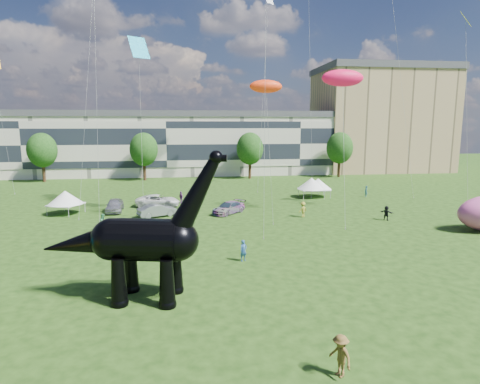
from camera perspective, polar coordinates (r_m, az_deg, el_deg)
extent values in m
plane|color=#16330C|center=(25.94, 1.42, -13.96)|extent=(220.00, 220.00, 0.00)
cube|color=beige|center=(85.73, -10.21, 6.50)|extent=(78.00, 11.00, 12.00)
cube|color=tan|center=(98.67, 19.28, 9.41)|extent=(28.00, 18.00, 22.00)
cylinder|color=#382314|center=(81.41, -26.11, 2.41)|extent=(0.56, 0.56, 3.20)
ellipsoid|color=#14380F|center=(81.03, -26.36, 5.72)|extent=(5.20, 5.20, 6.24)
cylinder|color=#382314|center=(77.46, -13.41, 2.81)|extent=(0.56, 0.56, 3.20)
ellipsoid|color=#14380F|center=(77.07, -13.54, 6.30)|extent=(5.20, 5.20, 6.24)
cylinder|color=#382314|center=(77.88, 1.40, 3.11)|extent=(0.56, 0.56, 3.20)
ellipsoid|color=#14380F|center=(77.49, 1.42, 6.58)|extent=(5.20, 5.20, 6.24)
cylinder|color=#382314|center=(82.50, 13.88, 3.19)|extent=(0.56, 0.56, 3.20)
ellipsoid|color=#14380F|center=(82.13, 14.01, 6.47)|extent=(5.20, 5.20, 6.24)
cone|color=black|center=(24.60, -16.87, -12.18)|extent=(1.14, 1.14, 2.82)
sphere|color=black|center=(25.08, -16.73, -14.82)|extent=(1.03, 1.03, 1.03)
cone|color=black|center=(26.41, -15.28, -10.58)|extent=(1.14, 1.14, 2.82)
sphere|color=black|center=(26.85, -15.16, -13.07)|extent=(1.03, 1.03, 1.03)
cone|color=black|center=(23.78, -10.35, -12.68)|extent=(1.14, 1.14, 2.82)
sphere|color=black|center=(24.28, -10.26, -15.39)|extent=(1.03, 1.03, 1.03)
cone|color=black|center=(25.65, -9.21, -10.97)|extent=(1.14, 1.14, 2.82)
sphere|color=black|center=(26.11, -9.14, -13.52)|extent=(1.03, 1.03, 1.03)
cylinder|color=black|center=(24.38, -13.36, -6.62)|extent=(4.36, 3.24, 2.54)
sphere|color=black|center=(25.03, -17.71, -6.40)|extent=(2.54, 2.54, 2.54)
sphere|color=black|center=(23.88, -8.81, -6.82)|extent=(2.44, 2.44, 2.44)
cone|color=black|center=(23.04, -6.20, -0.41)|extent=(3.74, 2.06, 4.97)
sphere|color=black|center=(22.60, -3.42, 4.94)|extent=(0.79, 0.79, 0.79)
cylinder|color=black|center=(22.57, -2.71, 4.82)|extent=(0.72, 0.53, 0.41)
cone|color=black|center=(25.88, -21.69, -6.83)|extent=(5.25, 2.89, 2.76)
imported|color=#B3B3B8|center=(50.40, -17.41, -1.82)|extent=(2.15, 4.75, 1.58)
imported|color=gray|center=(46.52, -11.69, -2.57)|extent=(4.66, 3.34, 1.46)
imported|color=white|center=(52.24, -11.62, -1.21)|extent=(5.72, 3.05, 1.53)
imported|color=#595960|center=(47.20, -1.63, -2.25)|extent=(4.70, 4.80, 1.39)
cube|color=white|center=(59.11, 11.00, 0.39)|extent=(3.07, 3.07, 0.12)
cone|color=white|center=(58.99, 11.02, 1.17)|extent=(3.89, 3.89, 1.51)
cylinder|color=#999999|center=(57.44, 10.11, -0.41)|extent=(0.06, 0.06, 1.11)
cylinder|color=#999999|center=(58.37, 12.74, -0.34)|extent=(0.06, 0.06, 1.11)
cylinder|color=#999999|center=(60.09, 9.27, 0.05)|extent=(0.06, 0.06, 1.11)
cylinder|color=#999999|center=(60.98, 11.81, 0.11)|extent=(0.06, 0.06, 1.11)
cube|color=white|center=(58.48, 10.11, 0.39)|extent=(3.30, 3.30, 0.13)
cone|color=white|center=(58.35, 10.14, 1.22)|extent=(4.18, 4.18, 1.61)
cylinder|color=#999999|center=(56.76, 9.05, -0.46)|extent=(0.06, 0.06, 1.18)
cylinder|color=#999999|center=(57.59, 11.93, -0.41)|extent=(0.06, 0.06, 1.18)
cylinder|color=#999999|center=(59.62, 8.32, 0.04)|extent=(0.06, 0.06, 1.18)
cylinder|color=#999999|center=(60.41, 11.08, 0.08)|extent=(0.06, 0.06, 1.18)
cube|color=white|center=(51.04, -23.52, -1.63)|extent=(4.10, 4.10, 0.13)
cone|color=white|center=(50.89, -23.58, -0.70)|extent=(5.19, 5.19, 1.57)
cylinder|color=#999999|center=(50.98, -25.79, -2.46)|extent=(0.06, 0.06, 1.15)
cylinder|color=#999999|center=(49.12, -23.20, -2.70)|extent=(0.06, 0.06, 1.15)
cylinder|color=#999999|center=(53.17, -23.74, -1.85)|extent=(0.06, 0.06, 1.15)
cylinder|color=#999999|center=(51.39, -21.19, -2.06)|extent=(0.06, 0.06, 1.15)
imported|color=#378A56|center=(41.64, -18.85, -4.12)|extent=(1.06, 1.07, 1.74)
imported|color=#244E84|center=(31.02, 0.49, -8.31)|extent=(0.72, 0.64, 1.66)
imported|color=black|center=(46.70, 20.10, -2.82)|extent=(1.31, 1.46, 1.61)
imported|color=brown|center=(18.37, 14.08, -21.65)|extent=(1.07, 1.35, 1.83)
imported|color=#703476|center=(54.06, -8.40, -0.73)|extent=(0.77, 1.00, 1.58)
imported|color=olive|center=(45.92, 8.93, -2.47)|extent=(1.29, 1.10, 1.74)
imported|color=teal|center=(61.03, 17.48, 0.10)|extent=(0.39, 0.58, 1.58)
imported|color=#972547|center=(38.19, -13.11, -5.10)|extent=(0.89, 0.99, 1.69)
ellipsoid|color=red|center=(43.20, 3.71, 14.76)|extent=(3.60, 3.44, 1.34)
plane|color=#DBED14|center=(53.65, 29.44, 20.63)|extent=(2.25, 2.32, 1.70)
plane|color=#0C96BD|center=(52.07, -14.19, 19.31)|extent=(3.34, 2.81, 2.65)
ellipsoid|color=#E20F45|center=(47.67, 14.39, 15.43)|extent=(4.53, 5.12, 1.86)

